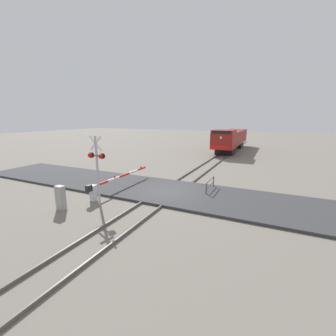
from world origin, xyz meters
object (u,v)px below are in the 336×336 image
utility_cabinet (61,198)px  crossing_signal (97,162)px  guard_railing (210,184)px  locomotive (231,139)px  crossing_gate (105,185)px

utility_cabinet → crossing_signal: bearing=48.1°
guard_railing → locomotive: bearing=96.6°
guard_railing → utility_cabinet: bearing=-135.3°
utility_cabinet → guard_railing: utility_cabinet is taller
crossing_gate → utility_cabinet: (-0.70, -3.05, -0.02)m
crossing_signal → crossing_gate: (-0.75, 1.43, -1.97)m
crossing_signal → crossing_gate: crossing_signal is taller
crossing_gate → utility_cabinet: utility_cabinet is taller
crossing_gate → guard_railing: 7.56m
crossing_gate → utility_cabinet: bearing=-102.9°
locomotive → crossing_signal: bearing=-96.2°
crossing_signal → guard_railing: crossing_signal is taller
utility_cabinet → guard_railing: size_ratio=0.70×
crossing_signal → guard_railing: size_ratio=2.07×
locomotive → guard_railing: size_ratio=7.65×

